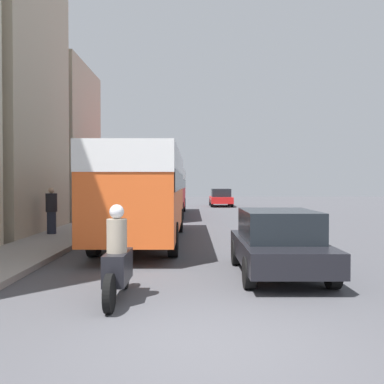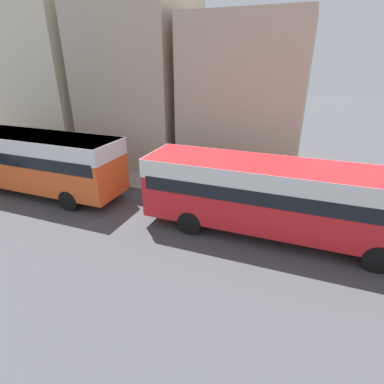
# 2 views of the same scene
# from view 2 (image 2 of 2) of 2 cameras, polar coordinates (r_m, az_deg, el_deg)

# --- Properties ---
(building_corner) EXTENTS (6.06, 8.40, 12.48)m
(building_corner) POSITION_cam_2_polar(r_m,az_deg,el_deg) (26.36, -26.93, 20.72)
(building_corner) COLOR beige
(building_corner) RESTS_ON ground_plane
(building_midblock) EXTENTS (6.65, 6.47, 10.88)m
(building_midblock) POSITION_cam_2_polar(r_m,az_deg,el_deg) (21.48, -9.56, 20.46)
(building_midblock) COLOR #BCAD93
(building_midblock) RESTS_ON ground_plane
(building_far_terrace) EXTENTS (5.51, 6.60, 8.79)m
(building_far_terrace) POSITION_cam_2_polar(r_m,az_deg,el_deg) (18.49, 10.13, 16.68)
(building_far_terrace) COLOR #BCAD93
(building_far_terrace) RESTS_ON ground_plane
(bus_lead) EXTENTS (2.54, 9.91, 3.18)m
(bus_lead) POSITION_cam_2_polar(r_m,az_deg,el_deg) (17.63, -28.15, 6.14)
(bus_lead) COLOR #EA5B23
(bus_lead) RESTS_ON ground_plane
(bus_following) EXTENTS (2.65, 10.96, 3.00)m
(bus_following) POSITION_cam_2_polar(r_m,az_deg,el_deg) (12.02, 16.84, 0.16)
(bus_following) COLOR red
(bus_following) RESTS_ON ground_plane
(pedestrian_near_curb) EXTENTS (0.34, 0.34, 1.66)m
(pedestrian_near_curb) POSITION_cam_2_polar(r_m,az_deg,el_deg) (16.66, -4.15, 4.23)
(pedestrian_near_curb) COLOR #232838
(pedestrian_near_curb) RESTS_ON sidewalk
(pedestrian_walking_away) EXTENTS (0.43, 0.43, 1.79)m
(pedestrian_walking_away) POSITION_cam_2_polar(r_m,az_deg,el_deg) (19.66, -17.19, 6.42)
(pedestrian_walking_away) COLOR #232838
(pedestrian_walking_away) RESTS_ON sidewalk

